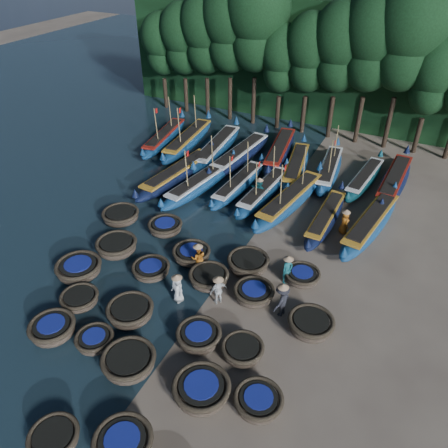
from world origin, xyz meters
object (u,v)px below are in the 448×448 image
at_px(coracle_9, 258,401).
at_px(long_boat_12, 240,155).
at_px(coracle_13, 199,336).
at_px(long_boat_4, 239,184).
at_px(fisherman_6, 345,221).
at_px(coracle_23, 248,263).
at_px(coracle_21, 165,227).
at_px(fisherman_4, 218,289).
at_px(long_boat_10, 188,140).
at_px(long_boat_16, 365,178).
at_px(coracle_18, 254,293).
at_px(fisherman_2, 198,257).
at_px(long_boat_7, 326,218).
at_px(long_boat_9, 165,137).
at_px(coracle_20, 121,216).
at_px(coracle_22, 191,254).
at_px(coracle_3, 123,443).
at_px(long_boat_11, 217,148).
at_px(fisherman_3, 282,300).
at_px(coracle_17, 209,278).
at_px(coracle_10, 79,268).
at_px(coracle_8, 201,390).
at_px(fisherman_1, 288,268).
at_px(long_boat_2, 178,174).
at_px(long_boat_6, 290,199).
at_px(coracle_11, 80,299).
at_px(long_boat_17, 394,181).
at_px(coracle_12, 130,311).
at_px(coracle_19, 311,324).
at_px(long_boat_13, 280,150).
at_px(coracle_7, 129,361).
at_px(coracle_5, 53,329).
at_px(long_boat_3, 201,183).
at_px(coracle_14, 243,350).
at_px(long_boat_8, 370,223).
at_px(fisherman_5, 259,189).
at_px(long_boat_5, 264,191).
at_px(coracle_24, 302,276).
at_px(fisherman_0, 178,288).
at_px(coracle_6, 95,340).
at_px(long_boat_15, 329,169).

distance_m(coracle_9, long_boat_12, 20.37).
distance_m(coracle_13, long_boat_4, 13.19).
bearing_deg(fisherman_6, coracle_23, 107.66).
bearing_deg(coracle_21, fisherman_4, -34.78).
distance_m(coracle_13, coracle_23, 5.38).
xyz_separation_m(long_boat_10, long_boat_16, (13.99, 0.05, -0.12)).
bearing_deg(long_boat_12, coracle_18, -57.71).
bearing_deg(fisherman_2, long_boat_7, -156.53).
distance_m(long_boat_9, long_boat_16, 16.06).
xyz_separation_m(coracle_20, coracle_22, (5.65, -1.28, -0.02)).
bearing_deg(coracle_3, long_boat_11, 109.01).
relative_size(coracle_20, long_boat_7, 0.31).
distance_m(long_boat_9, fisherman_3, 20.36).
bearing_deg(fisherman_6, long_boat_4, 38.50).
relative_size(coracle_17, coracle_18, 0.90).
bearing_deg(coracle_23, coracle_10, -150.84).
relative_size(coracle_8, fisherman_1, 1.35).
height_order(coracle_9, long_boat_2, long_boat_2).
bearing_deg(long_boat_4, long_boat_6, -4.27).
relative_size(coracle_11, coracle_17, 1.00).
distance_m(coracle_10, long_boat_6, 13.32).
xyz_separation_m(coracle_13, coracle_21, (-5.70, 6.28, -0.01)).
bearing_deg(long_boat_17, coracle_12, -113.94).
relative_size(coracle_19, fisherman_1, 1.31).
height_order(coracle_22, long_boat_12, long_boat_12).
relative_size(long_boat_2, long_boat_11, 0.97).
height_order(long_boat_13, long_boat_16, long_boat_13).
bearing_deg(long_boat_2, coracle_7, -59.23).
xyz_separation_m(coracle_20, fisherman_1, (10.82, -0.67, 0.45)).
xyz_separation_m(long_boat_4, long_boat_6, (3.82, -0.50, 0.09)).
relative_size(coracle_22, long_boat_11, 0.25).
distance_m(coracle_5, long_boat_3, 14.03).
bearing_deg(coracle_9, long_boat_6, 104.40).
bearing_deg(long_boat_6, coracle_17, -89.20).
bearing_deg(coracle_12, coracle_14, 3.23).
height_order(coracle_7, coracle_12, coracle_7).
relative_size(coracle_8, long_boat_8, 0.27).
relative_size(coracle_18, fisherman_1, 1.30).
bearing_deg(long_boat_7, long_boat_11, 152.05).
distance_m(coracle_11, fisherman_5, 13.16).
height_order(coracle_17, coracle_20, coracle_17).
bearing_deg(long_boat_6, long_boat_5, 178.30).
relative_size(coracle_24, long_boat_17, 0.22).
bearing_deg(long_boat_13, fisherman_0, -95.36).
bearing_deg(coracle_18, long_boat_16, 79.69).
xyz_separation_m(coracle_6, long_boat_6, (3.85, 14.21, 0.23)).
distance_m(coracle_9, long_boat_4, 16.13).
relative_size(coracle_5, long_boat_2, 0.26).
bearing_deg(fisherman_4, coracle_19, 126.93).
relative_size(long_boat_4, long_boat_15, 0.94).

